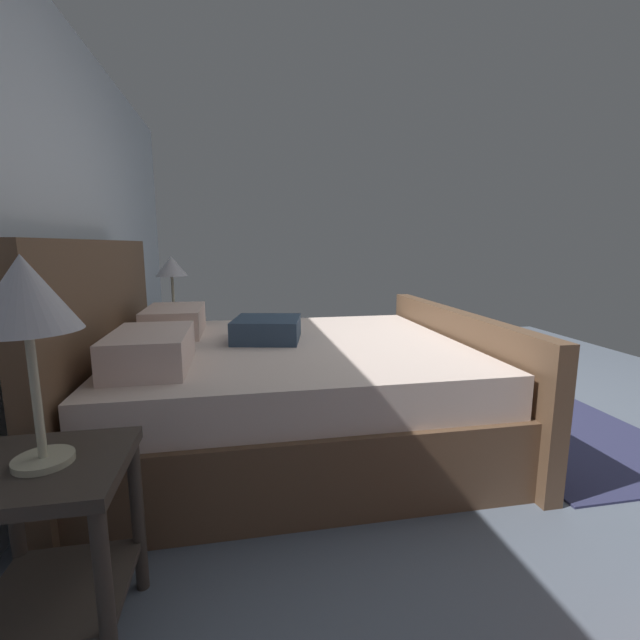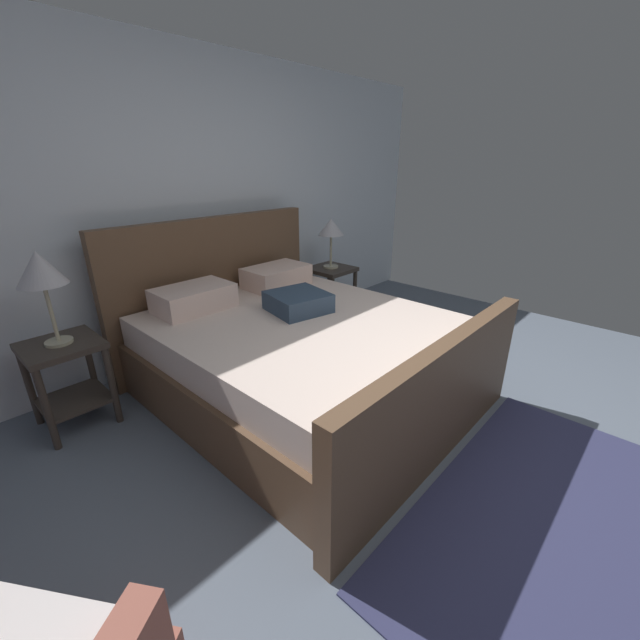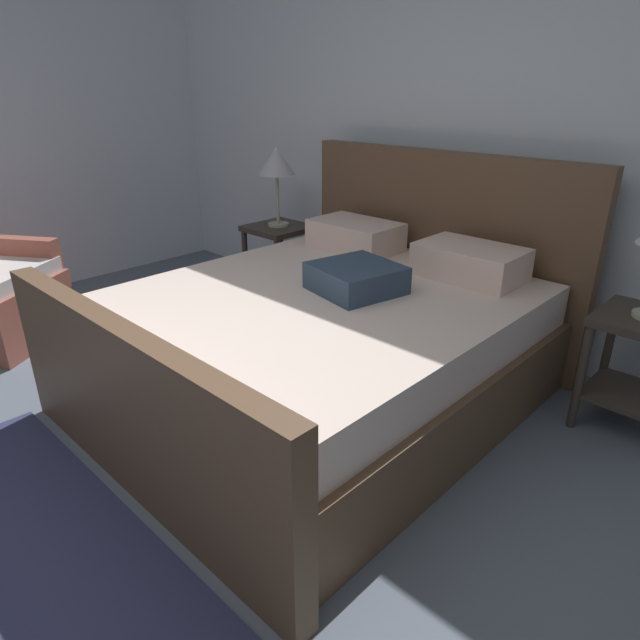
{
  "view_description": "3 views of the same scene",
  "coord_description": "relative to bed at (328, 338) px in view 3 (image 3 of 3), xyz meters",
  "views": [
    {
      "loc": [
        -2.65,
        1.66,
        1.22
      ],
      "look_at": [
        0.07,
        1.14,
        0.73
      ],
      "focal_mm": 24.24,
      "sensor_mm": 36.0,
      "label": 1
    },
    {
      "loc": [
        -1.94,
        -0.55,
        1.68
      ],
      "look_at": [
        0.24,
        1.46,
        0.49
      ],
      "focal_mm": 22.35,
      "sensor_mm": 36.0,
      "label": 2
    },
    {
      "loc": [
        1.75,
        -0.57,
        1.61
      ],
      "look_at": [
        0.16,
        1.08,
        0.62
      ],
      "focal_mm": 30.88,
      "sensor_mm": 36.0,
      "label": 3
    }
  ],
  "objects": [
    {
      "name": "ground_plane",
      "position": [
        0.08,
        -1.39,
        -0.36
      ],
      "size": [
        6.0,
        5.23,
        0.02
      ],
      "primitive_type": "cube",
      "color": "slate"
    },
    {
      "name": "wall_back",
      "position": [
        0.08,
        1.29,
        0.92
      ],
      "size": [
        6.12,
        0.12,
        2.54
      ],
      "primitive_type": "cube",
      "color": "silver",
      "rests_on": "ground"
    },
    {
      "name": "bed",
      "position": [
        0.0,
        0.0,
        0.0
      ],
      "size": [
        1.97,
        2.27,
        1.24
      ],
      "color": "brown",
      "rests_on": "ground"
    },
    {
      "name": "nightstand_right",
      "position": [
        1.3,
        0.82,
        0.05
      ],
      "size": [
        0.44,
        0.44,
        0.6
      ],
      "color": "#3B332C",
      "rests_on": "ground"
    },
    {
      "name": "nightstand_left",
      "position": [
        -1.3,
        0.83,
        0.05
      ],
      "size": [
        0.44,
        0.44,
        0.6
      ],
      "color": "#3B332C",
      "rests_on": "ground"
    },
    {
      "name": "table_lamp_left",
      "position": [
        -1.3,
        0.83,
        0.72
      ],
      "size": [
        0.27,
        0.27,
        0.59
      ],
      "color": "#B7B293",
      "rests_on": "nightstand_left"
    }
  ]
}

